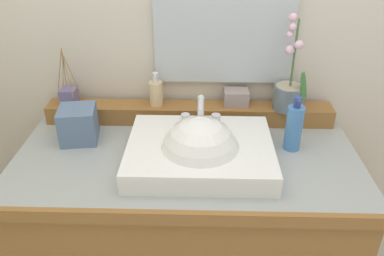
% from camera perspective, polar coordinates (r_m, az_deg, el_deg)
% --- Properties ---
extents(wall_back, '(2.96, 0.20, 2.51)m').
position_cam_1_polar(wall_back, '(1.63, -0.23, 15.88)').
color(wall_back, beige).
rests_on(wall_back, ground).
extents(vanity_cabinet, '(1.21, 0.63, 0.87)m').
position_cam_1_polar(vanity_cabinet, '(1.68, -0.66, -16.25)').
color(vanity_cabinet, brown).
rests_on(vanity_cabinet, ground).
extents(back_ledge, '(1.14, 0.10, 0.07)m').
position_cam_1_polar(back_ledge, '(1.59, -0.41, 2.18)').
color(back_ledge, brown).
rests_on(back_ledge, vanity_cabinet).
extents(sink_basin, '(0.49, 0.39, 0.29)m').
position_cam_1_polar(sink_basin, '(1.34, 1.17, -3.82)').
color(sink_basin, white).
rests_on(sink_basin, vanity_cabinet).
extents(potted_plant, '(0.13, 0.12, 0.37)m').
position_cam_1_polar(potted_plant, '(1.57, 13.96, 5.26)').
color(potted_plant, slate).
rests_on(potted_plant, back_ledge).
extents(soap_dispenser, '(0.05, 0.06, 0.14)m').
position_cam_1_polar(soap_dispenser, '(1.57, -5.23, 5.19)').
color(soap_dispenser, '#D7BB8A').
rests_on(soap_dispenser, back_ledge).
extents(reed_diffuser, '(0.09, 0.10, 0.23)m').
position_cam_1_polar(reed_diffuser, '(1.65, -17.37, 4.53)').
color(reed_diffuser, slate).
rests_on(reed_diffuser, back_ledge).
extents(trinket_box, '(0.10, 0.08, 0.06)m').
position_cam_1_polar(trinket_box, '(1.58, 6.38, 4.46)').
color(trinket_box, gray).
rests_on(trinket_box, back_ledge).
extents(lotion_bottle, '(0.06, 0.06, 0.20)m').
position_cam_1_polar(lotion_bottle, '(1.43, 14.53, 0.15)').
color(lotion_bottle, '#447CBC').
rests_on(lotion_bottle, vanity_cabinet).
extents(tissue_box, '(0.15, 0.15, 0.13)m').
position_cam_1_polar(tissue_box, '(1.51, -16.11, 0.51)').
color(tissue_box, slate).
rests_on(tissue_box, vanity_cabinet).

